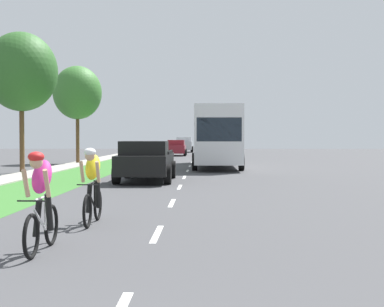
# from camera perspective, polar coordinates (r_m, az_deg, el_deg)

# --- Properties ---
(ground_plane) EXTENTS (120.00, 120.00, 0.00)m
(ground_plane) POSITION_cam_1_polar(r_m,az_deg,el_deg) (22.31, -0.97, -2.87)
(ground_plane) COLOR #424244
(grass_verge) EXTENTS (2.98, 70.00, 0.01)m
(grass_verge) POSITION_cam_1_polar(r_m,az_deg,el_deg) (23.08, -13.77, -2.76)
(grass_verge) COLOR #38722D
(grass_verge) RESTS_ON ground_plane
(sidewalk_concrete) EXTENTS (1.73, 70.00, 0.10)m
(sidewalk_concrete) POSITION_cam_1_polar(r_m,az_deg,el_deg) (23.80, -19.26, -2.67)
(sidewalk_concrete) COLOR #9E998E
(sidewalk_concrete) RESTS_ON ground_plane
(lane_markings_center) EXTENTS (0.12, 53.13, 0.01)m
(lane_markings_center) POSITION_cam_1_polar(r_m,az_deg,el_deg) (26.30, -0.63, -2.16)
(lane_markings_center) COLOR white
(lane_markings_center) RESTS_ON ground_plane
(cyclist_lead) EXTENTS (0.42, 1.72, 1.58)m
(cyclist_lead) POSITION_cam_1_polar(r_m,az_deg,el_deg) (8.71, -15.72, -4.82)
(cyclist_lead) COLOR black
(cyclist_lead) RESTS_ON ground_plane
(cyclist_trailing) EXTENTS (0.42, 1.72, 1.58)m
(cyclist_trailing) POSITION_cam_1_polar(r_m,az_deg,el_deg) (11.24, -10.52, -3.31)
(cyclist_trailing) COLOR black
(cyclist_trailing) RESTS_ON ground_plane
(pickup_black) EXTENTS (2.22, 5.10, 1.64)m
(pickup_black) POSITION_cam_1_polar(r_m,az_deg,el_deg) (21.89, -4.91, -0.79)
(pickup_black) COLOR black
(pickup_black) RESTS_ON ground_plane
(bus_white) EXTENTS (2.78, 11.60, 3.48)m
(bus_white) POSITION_cam_1_polar(r_m,az_deg,el_deg) (32.54, 2.61, 2.07)
(bus_white) COLOR silver
(bus_white) RESTS_ON ground_plane
(sedan_maroon) EXTENTS (1.98, 4.30, 1.52)m
(sedan_maroon) POSITION_cam_1_polar(r_m,az_deg,el_deg) (51.96, -1.68, 0.62)
(sedan_maroon) COLOR maroon
(sedan_maroon) RESTS_ON ground_plane
(suv_silver) EXTENTS (2.15, 4.70, 1.79)m
(suv_silver) POSITION_cam_1_polar(r_m,az_deg,el_deg) (64.12, -0.85, 0.99)
(suv_silver) COLOR #A5A8AD
(suv_silver) RESTS_ON ground_plane
(street_tree_near) EXTENTS (3.60, 3.60, 7.05)m
(street_tree_near) POSITION_cam_1_polar(r_m,az_deg,el_deg) (28.50, -17.65, 8.24)
(street_tree_near) COLOR brown
(street_tree_near) RESTS_ON ground_plane
(street_tree_far) EXTENTS (3.31, 3.31, 6.65)m
(street_tree_far) POSITION_cam_1_polar(r_m,az_deg,el_deg) (37.71, -12.06, 6.31)
(street_tree_far) COLOR brown
(street_tree_far) RESTS_ON ground_plane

